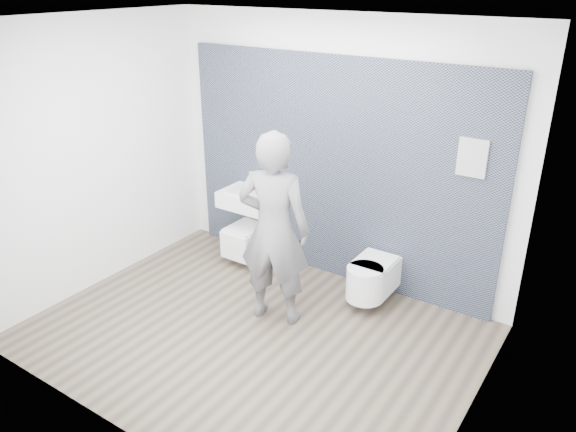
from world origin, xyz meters
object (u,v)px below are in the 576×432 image
Objects in this scene: toilet_square at (248,238)px; toilet_rounded at (371,278)px; visitor at (274,230)px; washbasin at (248,199)px.

toilet_square is 1.02× the size of toilet_rounded.
toilet_square is at bearing 177.85° from toilet_rounded.
washbasin is at bearing -57.65° from visitor.
visitor reaches higher than washbasin.
toilet_square is 1.62m from toilet_rounded.
washbasin is 1.69m from toilet_rounded.
visitor is (-0.67, -0.74, 0.65)m from toilet_rounded.
toilet_rounded is 0.34× the size of visitor.
toilet_square reaches higher than toilet_rounded.
toilet_square is 0.35× the size of visitor.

